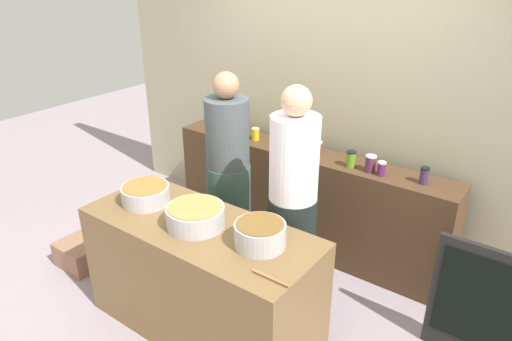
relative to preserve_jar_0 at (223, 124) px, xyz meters
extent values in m
plane|color=#9C8D96|center=(0.98, -1.13, -1.01)|extent=(12.00, 12.00, 0.00)
cube|color=#B0A988|center=(0.98, 0.32, 0.49)|extent=(4.80, 0.12, 3.00)
cube|color=#4B321E|center=(0.98, -0.03, -0.53)|extent=(2.70, 0.36, 0.95)
cube|color=brown|center=(0.98, -1.43, -0.56)|extent=(1.70, 0.70, 0.89)
cylinder|color=#442853|center=(0.00, 0.00, -0.01)|extent=(0.07, 0.07, 0.10)
cylinder|color=#D6C666|center=(0.00, 0.00, 0.05)|extent=(0.08, 0.08, 0.01)
cylinder|color=gold|center=(0.10, -0.09, -0.01)|extent=(0.06, 0.06, 0.10)
cylinder|color=black|center=(0.10, -0.09, 0.05)|extent=(0.07, 0.07, 0.01)
cylinder|color=gold|center=(0.44, -0.05, 0.00)|extent=(0.07, 0.07, 0.10)
cylinder|color=#D6C666|center=(0.44, -0.05, 0.06)|extent=(0.08, 0.08, 0.01)
cylinder|color=brown|center=(1.07, 0.02, -0.01)|extent=(0.08, 0.08, 0.09)
cylinder|color=#D6C666|center=(1.07, 0.02, 0.04)|extent=(0.08, 0.08, 0.02)
cylinder|color=#5F9921|center=(1.44, -0.09, 0.01)|extent=(0.07, 0.07, 0.13)
cylinder|color=black|center=(1.44, -0.09, 0.08)|extent=(0.08, 0.08, 0.01)
cylinder|color=#5B2844|center=(1.61, -0.08, 0.01)|extent=(0.08, 0.08, 0.13)
cylinder|color=silver|center=(1.61, -0.08, 0.08)|extent=(0.09, 0.09, 0.01)
cylinder|color=#5B225E|center=(1.71, -0.10, 0.00)|extent=(0.06, 0.06, 0.10)
cylinder|color=silver|center=(1.71, -0.10, 0.05)|extent=(0.07, 0.07, 0.01)
cylinder|color=#3F2D51|center=(2.03, -0.04, 0.01)|extent=(0.07, 0.07, 0.12)
cylinder|color=black|center=(2.03, -0.04, 0.07)|extent=(0.07, 0.07, 0.01)
cylinder|color=#B7B7BC|center=(0.46, -1.42, -0.05)|extent=(0.35, 0.35, 0.13)
cylinder|color=#BB6A2F|center=(0.46, -1.42, 0.01)|extent=(0.32, 0.32, 0.00)
cylinder|color=#B7B7BC|center=(0.97, -1.45, -0.05)|extent=(0.39, 0.39, 0.14)
cylinder|color=#AE8444|center=(0.97, -1.45, 0.02)|extent=(0.36, 0.36, 0.00)
cylinder|color=#B7B7BC|center=(1.46, -1.38, -0.04)|extent=(0.32, 0.32, 0.15)
cylinder|color=brown|center=(1.46, -1.38, 0.04)|extent=(0.30, 0.30, 0.00)
cylinder|color=#9E703D|center=(1.71, -1.63, -0.11)|extent=(0.24, 0.02, 0.02)
cylinder|color=#3E5F4F|center=(0.59, -0.64, -0.54)|extent=(0.38, 0.38, 0.94)
cylinder|color=#4B5457|center=(0.59, -0.64, 0.22)|extent=(0.36, 0.36, 0.58)
sphere|color=tan|center=(0.59, -0.64, 0.61)|extent=(0.21, 0.21, 0.21)
cylinder|color=black|center=(1.38, -0.87, -0.52)|extent=(0.36, 0.36, 0.98)
cylinder|color=white|center=(1.38, -0.87, 0.27)|extent=(0.34, 0.34, 0.60)
sphere|color=#D8A884|center=(1.38, -0.87, 0.68)|extent=(0.21, 0.21, 0.21)
cube|color=#956B51|center=(-0.43, -1.49, -0.90)|extent=(0.39, 0.35, 0.22)
cube|color=black|center=(2.63, -0.58, -0.56)|extent=(0.60, 0.04, 0.90)
cube|color=black|center=(2.63, -0.60, -0.51)|extent=(0.51, 0.01, 0.68)
camera|label=1|loc=(2.91, -3.40, 1.53)|focal=33.06mm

